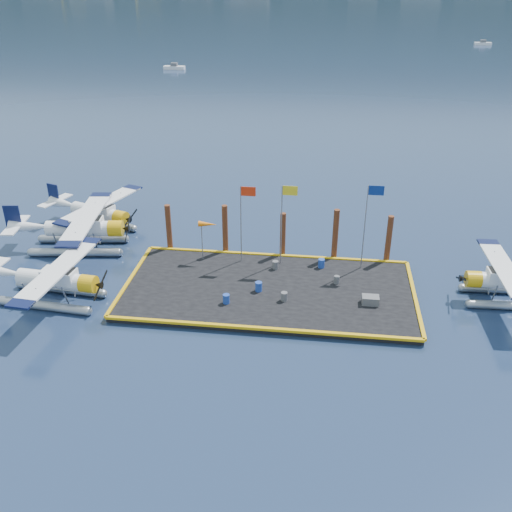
# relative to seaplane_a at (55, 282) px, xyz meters

# --- Properties ---
(ground) EXTENTS (4000.00, 4000.00, 0.00)m
(ground) POSITION_rel_seaplane_a_xyz_m (14.17, 2.95, -1.52)
(ground) COLOR #162444
(ground) RESTS_ON ground
(dock) EXTENTS (20.00, 10.00, 0.40)m
(dock) POSITION_rel_seaplane_a_xyz_m (14.17, 2.95, -1.32)
(dock) COLOR black
(dock) RESTS_ON ground
(dock_bumpers) EXTENTS (20.25, 10.25, 0.18)m
(dock_bumpers) POSITION_rel_seaplane_a_xyz_m (14.17, 2.95, -1.03)
(dock_bumpers) COLOR #D19D0C
(dock_bumpers) RESTS_ON dock
(seaplane_a) EXTENTS (8.92, 9.84, 3.49)m
(seaplane_a) POSITION_rel_seaplane_a_xyz_m (0.00, 0.00, 0.00)
(seaplane_a) COLOR gray
(seaplane_a) RESTS_ON ground
(seaplane_b) EXTENTS (9.72, 10.73, 3.79)m
(seaplane_b) POSITION_rel_seaplane_a_xyz_m (-1.29, 7.88, 0.13)
(seaplane_b) COLOR gray
(seaplane_b) RESTS_ON ground
(seaplane_c) EXTENTS (9.02, 9.60, 3.45)m
(seaplane_c) POSITION_rel_seaplane_a_xyz_m (-1.38, 11.47, -0.02)
(seaplane_c) COLOR gray
(seaplane_c) RESTS_ON ground
(seaplane_d) EXTENTS (8.40, 9.25, 3.29)m
(seaplane_d) POSITION_rel_seaplane_a_xyz_m (30.31, 3.90, -0.08)
(seaplane_d) COLOR gray
(seaplane_d) RESTS_ON ground
(drum_0) EXTENTS (0.48, 0.48, 0.67)m
(drum_0) POSITION_rel_seaplane_a_xyz_m (13.51, 2.47, -0.78)
(drum_0) COLOR #1C3C9B
(drum_0) RESTS_ON dock
(drum_1) EXTENTS (0.44, 0.44, 0.62)m
(drum_1) POSITION_rel_seaplane_a_xyz_m (15.37, 1.42, -0.81)
(drum_1) COLOR #4F4F54
(drum_1) RESTS_ON dock
(drum_2) EXTENTS (0.40, 0.40, 0.56)m
(drum_2) POSITION_rel_seaplane_a_xyz_m (18.87, 4.21, -0.84)
(drum_2) COLOR #4F4F54
(drum_2) RESTS_ON dock
(drum_3) EXTENTS (0.45, 0.45, 0.64)m
(drum_3) POSITION_rel_seaplane_a_xyz_m (11.56, 0.62, -0.80)
(drum_3) COLOR #1C3C9B
(drum_3) RESTS_ON dock
(drum_4) EXTENTS (0.48, 0.48, 0.67)m
(drum_4) POSITION_rel_seaplane_a_xyz_m (17.74, 6.45, -0.78)
(drum_4) COLOR #1C3C9B
(drum_4) RESTS_ON dock
(drum_5) EXTENTS (0.44, 0.44, 0.62)m
(drum_5) POSITION_rel_seaplane_a_xyz_m (14.35, 5.81, -0.81)
(drum_5) COLOR #4F4F54
(drum_5) RESTS_ON dock
(crate) EXTENTS (1.12, 0.75, 0.56)m
(crate) POSITION_rel_seaplane_a_xyz_m (21.10, 1.74, -0.84)
(crate) COLOR #4F4F54
(crate) RESTS_ON dock
(flagpole_red) EXTENTS (1.14, 0.08, 6.00)m
(flagpole_red) POSITION_rel_seaplane_a_xyz_m (11.87, 6.75, 2.88)
(flagpole_red) COLOR gray
(flagpole_red) RESTS_ON dock
(flagpole_yellow) EXTENTS (1.14, 0.08, 6.20)m
(flagpole_yellow) POSITION_rel_seaplane_a_xyz_m (14.87, 6.75, 2.99)
(flagpole_yellow) COLOR gray
(flagpole_yellow) RESTS_ON dock
(flagpole_blue) EXTENTS (1.14, 0.08, 6.50)m
(flagpole_blue) POSITION_rel_seaplane_a_xyz_m (20.86, 6.75, 3.17)
(flagpole_blue) COLOR gray
(flagpole_blue) RESTS_ON dock
(windsock) EXTENTS (1.40, 0.44, 3.12)m
(windsock) POSITION_rel_seaplane_a_xyz_m (9.14, 6.75, 1.71)
(windsock) COLOR gray
(windsock) RESTS_ON dock
(piling_0) EXTENTS (0.44, 0.44, 4.00)m
(piling_0) POSITION_rel_seaplane_a_xyz_m (5.67, 8.35, 0.48)
(piling_0) COLOR #4E2316
(piling_0) RESTS_ON ground
(piling_1) EXTENTS (0.44, 0.44, 4.20)m
(piling_1) POSITION_rel_seaplane_a_xyz_m (10.17, 8.35, 0.58)
(piling_1) COLOR #4E2316
(piling_1) RESTS_ON ground
(piling_2) EXTENTS (0.44, 0.44, 3.80)m
(piling_2) POSITION_rel_seaplane_a_xyz_m (14.67, 8.35, 0.38)
(piling_2) COLOR #4E2316
(piling_2) RESTS_ON ground
(piling_3) EXTENTS (0.44, 0.44, 4.30)m
(piling_3) POSITION_rel_seaplane_a_xyz_m (18.67, 8.35, 0.63)
(piling_3) COLOR #4E2316
(piling_3) RESTS_ON ground
(piling_4) EXTENTS (0.44, 0.44, 4.00)m
(piling_4) POSITION_rel_seaplane_a_xyz_m (22.67, 8.35, 0.48)
(piling_4) COLOR #4E2316
(piling_4) RESTS_ON ground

